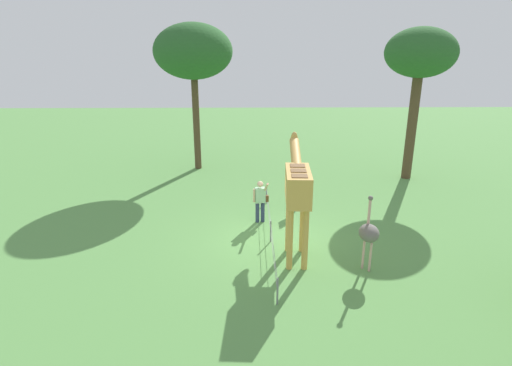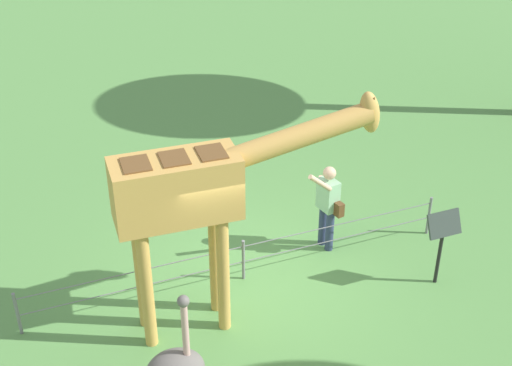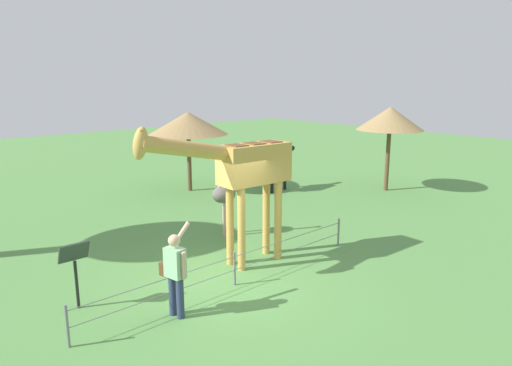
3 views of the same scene
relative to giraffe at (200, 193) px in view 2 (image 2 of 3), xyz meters
name	(u,v)px [view 2 (image 2 of 3)]	position (x,y,z in m)	size (l,w,h in m)	color
ground_plane	(245,281)	(0.88, 0.66, -2.26)	(60.00, 60.00, 0.00)	#568E47
giraffe	(200,193)	(0.00, 0.00, 0.00)	(3.84, 0.79, 3.43)	gold
visitor	(328,203)	(2.51, 1.02, -1.35)	(0.68, 0.57, 1.67)	navy
info_sign	(443,234)	(3.74, -0.50, -1.31)	(0.56, 0.21, 1.32)	black
wire_fence	(243,258)	(0.88, 0.73, -1.85)	(7.05, 0.05, 0.75)	slate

